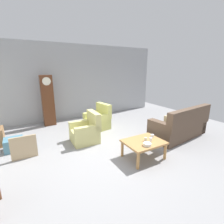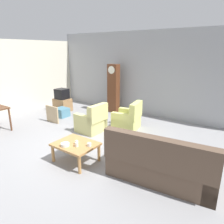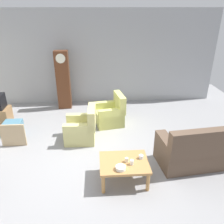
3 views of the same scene
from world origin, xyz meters
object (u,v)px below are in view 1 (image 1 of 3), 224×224
object	(u,v)px
grandfather_clock	(48,101)
framed_picture_leaning	(24,148)
storage_box_blue	(14,144)
cup_cream_tall	(146,139)
coffee_table_wood	(144,144)
couch_floral	(180,127)
cup_white_porcelain	(151,139)
armchair_olive_near	(86,132)
armchair_olive_far	(98,121)
cup_blue_rimmed	(152,136)
bowl_white_stacked	(147,144)

from	to	relation	value
grandfather_clock	framed_picture_leaning	distance (m)	2.66
storage_box_blue	cup_cream_tall	bearing A→B (deg)	-35.76
coffee_table_wood	storage_box_blue	world-z (taller)	coffee_table_wood
couch_floral	cup_white_porcelain	distance (m)	1.84
armchair_olive_near	framed_picture_leaning	size ratio (longest dim) A/B	1.53
cup_cream_tall	armchair_olive_far	bearing A→B (deg)	93.57
cup_blue_rimmed	grandfather_clock	bearing A→B (deg)	117.86
framed_picture_leaning	couch_floral	bearing A→B (deg)	-12.66
storage_box_blue	bowl_white_stacked	xyz separation A→B (m)	(2.76, -2.31, 0.32)
armchair_olive_near	cup_cream_tall	bearing A→B (deg)	-59.34
grandfather_clock	cup_white_porcelain	world-z (taller)	grandfather_clock
bowl_white_stacked	storage_box_blue	bearing A→B (deg)	140.07
armchair_olive_near	framed_picture_leaning	distance (m)	1.71
coffee_table_wood	storage_box_blue	xyz separation A→B (m)	(-2.85, 2.08, -0.22)
armchair_olive_near	storage_box_blue	xyz separation A→B (m)	(-1.94, 0.46, -0.14)
storage_box_blue	cup_white_porcelain	world-z (taller)	cup_white_porcelain
coffee_table_wood	storage_box_blue	distance (m)	3.54
armchair_olive_far	coffee_table_wood	bearing A→B (deg)	-87.56
framed_picture_leaning	bowl_white_stacked	size ratio (longest dim) A/B	3.12
grandfather_clock	couch_floral	bearing A→B (deg)	-43.89
cup_blue_rimmed	bowl_white_stacked	distance (m)	0.54
storage_box_blue	cup_blue_rimmed	bearing A→B (deg)	-31.99
armchair_olive_far	cup_white_porcelain	bearing A→B (deg)	-84.61
cup_white_porcelain	cup_blue_rimmed	bearing A→B (deg)	39.37
coffee_table_wood	framed_picture_leaning	xyz separation A→B (m)	(-2.62, 1.44, -0.09)
grandfather_clock	storage_box_blue	size ratio (longest dim) A/B	4.11
grandfather_clock	cup_blue_rimmed	world-z (taller)	grandfather_clock
couch_floral	cup_white_porcelain	world-z (taller)	couch_floral
couch_floral	armchair_olive_far	bearing A→B (deg)	134.31
grandfather_clock	bowl_white_stacked	world-z (taller)	grandfather_clock
cup_white_porcelain	cup_cream_tall	distance (m)	0.12
armchair_olive_far	cup_white_porcelain	world-z (taller)	armchair_olive_far
armchair_olive_far	cup_cream_tall	size ratio (longest dim) A/B	10.59
bowl_white_stacked	grandfather_clock	bearing A→B (deg)	110.70
cup_white_porcelain	bowl_white_stacked	distance (m)	0.26
armchair_olive_far	storage_box_blue	world-z (taller)	armchair_olive_far
grandfather_clock	armchair_olive_far	bearing A→B (deg)	-41.31
armchair_olive_near	cup_white_porcelain	size ratio (longest dim) A/B	9.22
couch_floral	armchair_olive_near	xyz separation A→B (m)	(-2.81, 1.19, -0.05)
cup_blue_rimmed	storage_box_blue	bearing A→B (deg)	148.01
grandfather_clock	cup_white_porcelain	distance (m)	4.30
grandfather_clock	framed_picture_leaning	bearing A→B (deg)	-113.03
cup_white_porcelain	armchair_olive_near	bearing A→B (deg)	121.53
armchair_olive_near	cup_white_porcelain	xyz separation A→B (m)	(1.05, -1.71, 0.20)
coffee_table_wood	framed_picture_leaning	bearing A→B (deg)	151.18
armchair_olive_near	cup_cream_tall	distance (m)	1.90
grandfather_clock	cup_cream_tall	world-z (taller)	grandfather_clock
cup_white_porcelain	bowl_white_stacked	xyz separation A→B (m)	(-0.23, -0.13, -0.02)
bowl_white_stacked	cup_blue_rimmed	bearing A→B (deg)	34.93
couch_floral	grandfather_clock	bearing A→B (deg)	136.11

